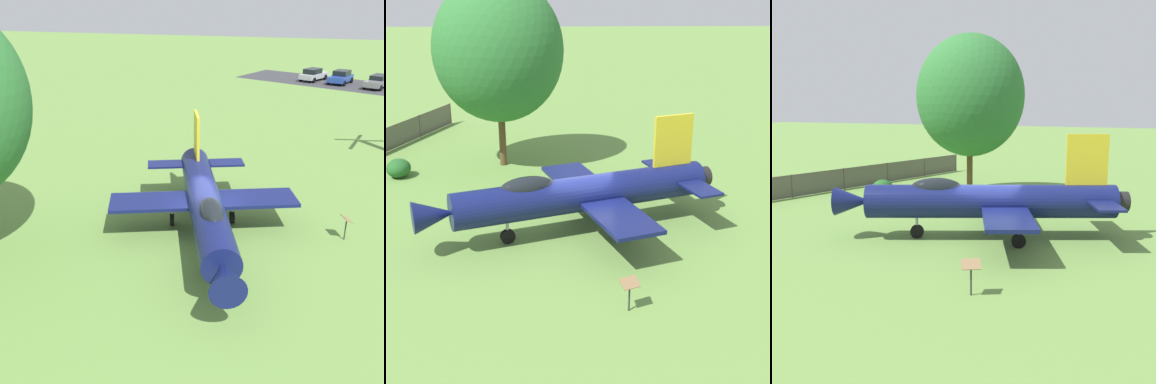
{
  "view_description": "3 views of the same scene",
  "coord_description": "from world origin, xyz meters",
  "views": [
    {
      "loc": [
        -18.31,
        -4.51,
        10.22
      ],
      "look_at": [
        0.92,
        0.85,
        1.65
      ],
      "focal_mm": 43.88,
      "sensor_mm": 36.0,
      "label": 1
    },
    {
      "loc": [
        -0.79,
        -21.67,
        10.1
      ],
      "look_at": [
        -0.25,
        -1.27,
        2.23
      ],
      "focal_mm": 52.96,
      "sensor_mm": 36.0,
      "label": 2
    },
    {
      "loc": [
        5.74,
        -18.76,
        5.89
      ],
      "look_at": [
        -0.82,
        -1.17,
        2.24
      ],
      "focal_mm": 42.83,
      "sensor_mm": 36.0,
      "label": 3
    }
  ],
  "objects": [
    {
      "name": "ground_plane",
      "position": [
        0.0,
        0.0,
        0.0
      ],
      "size": [
        200.0,
        200.0,
        0.0
      ],
      "primitive_type": "plane",
      "color": "#668E42"
    },
    {
      "name": "shade_tree",
      "position": [
        -4.2,
        8.98,
        6.34
      ],
      "size": [
        6.95,
        5.94,
        10.16
      ],
      "color": "brown",
      "rests_on": "ground_plane"
    },
    {
      "name": "info_plaque",
      "position": [
        1.26,
        -6.12,
        0.85
      ],
      "size": [
        0.71,
        0.61,
        1.14
      ],
      "color": "#333333",
      "rests_on": "ground_plane"
    },
    {
      "name": "shrub_by_tree",
      "position": [
        -9.56,
        7.02,
        0.49
      ],
      "size": [
        1.27,
        1.41,
        0.98
      ],
      "color": "#235B26",
      "rests_on": "ground_plane"
    },
    {
      "name": "perimeter_fence",
      "position": [
        -13.68,
        5.85,
        0.8
      ],
      "size": [
        9.62,
        25.44,
        1.5
      ],
      "rotation": [
        0.0,
        0.0,
        10.64
      ],
      "color": "#4C4238",
      "rests_on": "ground_plane"
    },
    {
      "name": "display_jet",
      "position": [
        -0.33,
        -0.12,
        1.71
      ],
      "size": [
        12.4,
        8.61,
        4.61
      ],
      "rotation": [
        0.0,
        0.0,
        3.49
      ],
      "color": "#111951",
      "rests_on": "ground_plane"
    }
  ]
}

